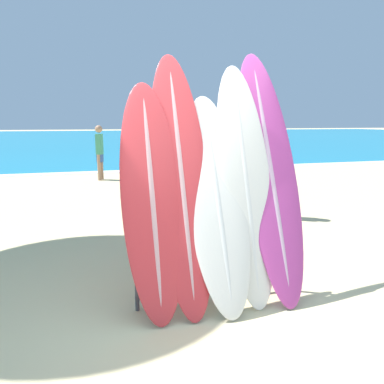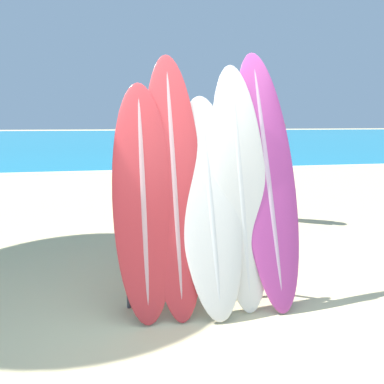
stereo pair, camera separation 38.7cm
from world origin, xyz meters
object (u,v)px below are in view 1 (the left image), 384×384
Objects in this scene: person_near_water at (100,150)px; person_mid_beach at (191,170)px; surfboard_slot_1 at (181,179)px; surfboard_slot_3 at (245,182)px; surfboard_slot_4 at (270,172)px; surfboard_slot_0 at (152,198)px; surfboard_slot_2 at (217,200)px; surfboard_rack at (215,252)px; person_far_left at (263,165)px.

person_mid_beach reaches higher than person_near_water.
surfboard_slot_1 is 0.64m from surfboard_slot_3.
surfboard_slot_1 is 0.93m from surfboard_slot_4.
person_near_water is at bearing 90.65° from surfboard_slot_0.
surfboard_slot_4 reaches higher than surfboard_slot_2.
surfboard_rack is at bearing -2.08° from surfboard_slot_0.
surfboard_slot_1 reaches higher than surfboard_slot_3.
surfboard_slot_0 is at bearing 29.05° from person_far_left.
surfboard_slot_2 reaches higher than person_near_water.
surfboard_slot_4 is at bearing -145.63° from person_near_water.
person_far_left is at bearing -144.73° from person_mid_beach.
person_near_water is at bearing 99.21° from surfboard_slot_4.
surfboard_slot_3 is 8.26m from person_near_water.
surfboard_slot_4 is (0.93, 0.02, 0.03)m from surfboard_slot_1.
surfboard_slot_0 reaches higher than surfboard_slot_2.
person_near_water is (-0.09, 8.22, -0.18)m from surfboard_slot_0.
person_far_left is (1.61, 2.79, -0.19)m from surfboard_slot_3.
person_mid_beach is at bearing 92.33° from surfboard_slot_4.
surfboard_slot_3 is 0.94× the size of surfboard_slot_4.
surfboard_rack is 0.51m from surfboard_slot_2.
surfboard_slot_4 reaches higher than surfboard_slot_3.
surfboard_slot_2 is at bearing -171.34° from surfboard_slot_3.
surfboard_slot_2 reaches higher than person_mid_beach.
surfboard_slot_3 reaches higher than surfboard_slot_2.
surfboard_slot_0 reaches higher than person_near_water.
surfboard_rack is 0.89× the size of person_far_left.
surfboard_slot_2 is at bearing 34.04° from surfboard_rack.
surfboard_slot_2 is 2.69m from person_mid_beach.
person_near_water is (-0.39, 8.15, -0.32)m from surfboard_slot_1.
surfboard_slot_3 is at bearing 113.46° from person_mid_beach.
person_mid_beach is at bearing 79.28° from surfboard_slot_2.
surfboard_rack is 0.97× the size of person_near_water.
surfboard_slot_0 is 0.94m from surfboard_slot_3.
surfboard_slot_3 is 1.42× the size of person_near_water.
surfboard_slot_4 is at bearing 10.83° from surfboard_slot_3.
surfboard_slot_1 is 0.98× the size of surfboard_slot_4.
person_far_left is (1.42, 0.19, 0.01)m from person_mid_beach.
person_near_water is 0.93× the size of person_mid_beach.
surfboard_slot_4 is (1.23, 0.09, 0.17)m from surfboard_slot_0.
surfboard_slot_3 is 0.31m from surfboard_slot_4.
surfboard_slot_3 reaches higher than person_near_water.
surfboard_slot_1 is at bearing 99.69° from person_mid_beach.
person_mid_beach reaches higher than surfboard_rack.
surfboard_slot_3 reaches higher than person_mid_beach.
surfboard_slot_0 is 1.24m from surfboard_slot_4.
surfboard_slot_2 is at bearing -14.48° from surfboard_slot_1.
person_mid_beach is at bearing -142.58° from person_near_water.
person_far_left is (1.92, 2.83, -0.04)m from surfboard_slot_2.
person_mid_beach is at bearing 72.08° from surfboard_slot_1.
surfboard_slot_2 is at bearing -170.29° from surfboard_slot_4.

